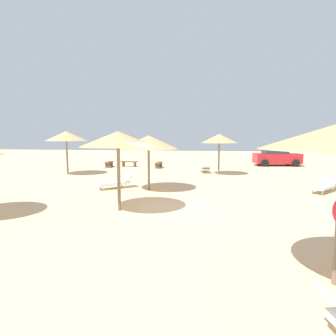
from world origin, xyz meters
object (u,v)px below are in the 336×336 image
object	(u,v)px
bench_0	(109,163)
bench_2	(159,164)
lounger_3	(204,168)
parked_car	(277,157)
parasol_5	(118,139)
lounger_4	(324,186)
parasol_3	(219,139)
parasol_6	(66,136)
lounger_1	(116,182)
bench_1	(129,163)
parasol_1	(149,142)

from	to	relation	value
bench_0	bench_2	size ratio (longest dim) A/B	1.01
lounger_3	parked_car	world-z (taller)	parked_car
parasol_5	parked_car	world-z (taller)	parasol_5
parasol_5	lounger_4	xyz separation A→B (m)	(8.80, 4.65, -2.29)
parasol_3	parasol_5	bearing A→B (deg)	-111.24
parasol_5	parasol_6	world-z (taller)	parasol_6
lounger_1	lounger_4	xyz separation A→B (m)	(10.35, 0.45, -0.01)
lounger_3	bench_2	xyz separation A→B (m)	(-3.86, 2.35, 0.03)
bench_1	bench_2	size ratio (longest dim) A/B	1.02
parasol_5	lounger_1	world-z (taller)	parasol_5
parasol_3	lounger_4	world-z (taller)	parasol_3
bench_2	lounger_4	bearing A→B (deg)	-42.72
bench_2	parasol_1	bearing A→B (deg)	-83.06
bench_2	parked_car	world-z (taller)	parked_car
parasol_3	lounger_1	world-z (taller)	parasol_3
lounger_4	lounger_3	bearing A→B (deg)	131.48
bench_1	bench_2	bearing A→B (deg)	-11.87
bench_0	bench_2	world-z (taller)	same
parasol_1	lounger_1	distance (m)	2.76
parasol_6	lounger_1	xyz separation A→B (m)	(5.05, -4.61, -2.37)
lounger_4	bench_1	bearing A→B (deg)	142.55
bench_2	parked_car	distance (m)	10.81
parasol_1	parasol_6	bearing A→B (deg)	145.17
lounger_4	parked_car	world-z (taller)	parked_car
lounger_1	lounger_3	size ratio (longest dim) A/B	0.93
lounger_4	parasol_3	bearing A→B (deg)	131.12
lounger_4	bench_1	world-z (taller)	lounger_4
lounger_3	lounger_4	xyz separation A→B (m)	(5.85, -6.62, -0.00)
parasol_3	bench_1	distance (m)	8.88
parasol_3	parasol_1	bearing A→B (deg)	-121.05
bench_2	parasol_6	bearing A→B (deg)	-139.87
lounger_3	parked_car	bearing A→B (deg)	41.16
parasol_1	bench_2	world-z (taller)	parasol_1
parasol_1	bench_2	size ratio (longest dim) A/B	1.95
bench_0	bench_1	world-z (taller)	same
parasol_6	parasol_5	bearing A→B (deg)	-53.15
parasol_3	lounger_1	size ratio (longest dim) A/B	1.55
parasol_3	lounger_4	size ratio (longest dim) A/B	1.52
bench_1	bench_2	distance (m)	2.81
lounger_1	bench_2	size ratio (longest dim) A/B	1.21
lounger_3	bench_2	world-z (taller)	lounger_3
parasol_6	lounger_4	bearing A→B (deg)	-15.13
bench_0	bench_2	xyz separation A→B (m)	(4.36, 0.05, 0.00)
parasol_3	lounger_4	bearing A→B (deg)	-48.88
parasol_3	bench_1	bearing A→B (deg)	152.29
parasol_6	lounger_4	size ratio (longest dim) A/B	1.63
parasol_1	bench_2	bearing A→B (deg)	96.94
parked_car	parasol_6	bearing A→B (deg)	-153.18
parasol_5	parked_car	xyz separation A→B (m)	(9.39, 16.89, -1.78)
parasol_3	lounger_4	xyz separation A→B (m)	(4.84, -5.54, -2.21)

